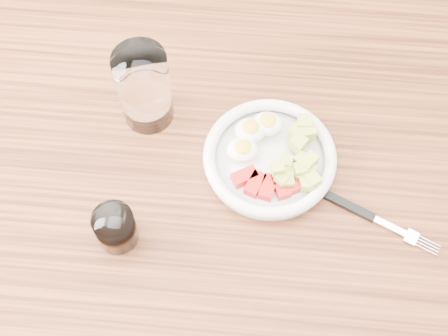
# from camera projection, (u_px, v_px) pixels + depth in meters

# --- Properties ---
(ground) EXTENTS (4.00, 4.00, 0.00)m
(ground) POSITION_uv_depth(u_px,v_px,m) (227.00, 306.00, 1.66)
(ground) COLOR brown
(ground) RESTS_ON ground
(dining_table) EXTENTS (1.50, 0.90, 0.77)m
(dining_table) POSITION_uv_depth(u_px,v_px,m) (229.00, 208.00, 1.06)
(dining_table) COLOR brown
(dining_table) RESTS_ON ground
(bowl) EXTENTS (0.21, 0.21, 0.05)m
(bowl) POSITION_uv_depth(u_px,v_px,m) (271.00, 157.00, 0.97)
(bowl) COLOR white
(bowl) RESTS_ON dining_table
(fork) EXTENTS (0.19, 0.10, 0.01)m
(fork) POSITION_uv_depth(u_px,v_px,m) (362.00, 212.00, 0.94)
(fork) COLOR black
(fork) RESTS_ON dining_table
(water_glass) EXTENTS (0.08, 0.08, 0.15)m
(water_glass) POSITION_uv_depth(u_px,v_px,m) (144.00, 88.00, 0.96)
(water_glass) COLOR white
(water_glass) RESTS_ON dining_table
(coffee_glass) EXTENTS (0.06, 0.06, 0.07)m
(coffee_glass) POSITION_uv_depth(u_px,v_px,m) (116.00, 228.00, 0.90)
(coffee_glass) COLOR white
(coffee_glass) RESTS_ON dining_table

